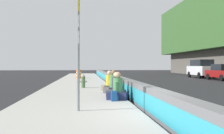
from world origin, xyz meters
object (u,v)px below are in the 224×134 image
object	(u,v)px
seated_person_middle	(116,89)
backpack	(114,96)
route_sign_post	(78,44)
parked_car_midline	(201,68)
fire_hydrant	(83,81)
seated_person_rear	(114,86)
parked_car_fourth	(223,72)
seated_person_foreground	(118,91)
seated_person_far	(109,84)
construction_barrel	(79,74)

from	to	relation	value
seated_person_middle	backpack	world-z (taller)	seated_person_middle
route_sign_post	parked_car_midline	distance (m)	27.76
fire_hydrant	seated_person_rear	xyz separation A→B (m)	(-3.62, -1.56, -0.07)
seated_person_rear	parked_car_midline	world-z (taller)	parked_car_midline
fire_hydrant	parked_car_fourth	distance (m)	17.27
route_sign_post	fire_hydrant	world-z (taller)	route_sign_post
seated_person_foreground	parked_car_midline	world-z (taller)	parked_car_midline
seated_person_far	construction_barrel	distance (m)	14.43
seated_person_rear	seated_person_far	xyz separation A→B (m)	(1.47, 0.08, -0.02)
construction_barrel	parked_car_midline	bearing A→B (deg)	-80.04
fire_hydrant	construction_barrel	world-z (taller)	construction_barrel
seated_person_rear	seated_person_far	world-z (taller)	seated_person_rear
fire_hydrant	parked_car_midline	bearing A→B (deg)	-44.63
seated_person_foreground	construction_barrel	world-z (taller)	seated_person_foreground
seated_person_far	parked_car_fourth	xyz separation A→B (m)	(11.55, -13.00, 0.37)
seated_person_middle	seated_person_far	distance (m)	2.95
seated_person_middle	parked_car_fourth	world-z (taller)	parked_car_fourth
seated_person_foreground	parked_car_fourth	size ratio (longest dim) A/B	0.26
construction_barrel	route_sign_post	bearing A→B (deg)	-178.68
parked_car_fourth	fire_hydrant	bearing A→B (deg)	122.97
backpack	construction_barrel	xyz separation A→B (m)	(18.64, 1.86, 0.28)
route_sign_post	backpack	bearing A→B (deg)	-31.94
seated_person_foreground	parked_car_fourth	world-z (taller)	parked_car_fourth
seated_person_foreground	seated_person_middle	size ratio (longest dim) A/B	1.03
seated_person_far	backpack	bearing A→B (deg)	177.18
parked_car_fourth	parked_car_midline	bearing A→B (deg)	-1.28
fire_hydrant	backpack	xyz separation A→B (m)	(-6.51, -1.27, -0.25)
route_sign_post	fire_hydrant	xyz separation A→B (m)	(8.72, -0.10, -1.65)
seated_person_rear	backpack	bearing A→B (deg)	174.25
route_sign_post	seated_person_middle	world-z (taller)	route_sign_post
fire_hydrant	parked_car_fourth	bearing A→B (deg)	-57.03
seated_person_middle	seated_person_far	bearing A→B (deg)	0.61
route_sign_post	seated_person_foreground	size ratio (longest dim) A/B	3.11
seated_person_middle	construction_barrel	size ratio (longest dim) A/B	1.19
parked_car_fourth	parked_car_midline	size ratio (longest dim) A/B	0.94
seated_person_middle	construction_barrel	xyz separation A→B (m)	(17.23, 2.10, 0.13)
fire_hydrant	construction_barrel	distance (m)	12.14
seated_person_foreground	seated_person_rear	xyz separation A→B (m)	(2.42, -0.08, 0.01)
seated_person_foreground	parked_car_fourth	xyz separation A→B (m)	(15.44, -13.01, 0.36)
seated_person_foreground	backpack	world-z (taller)	seated_person_foreground
seated_person_rear	construction_barrel	xyz separation A→B (m)	(15.75, 2.15, 0.10)
fire_hydrant	seated_person_foreground	distance (m)	6.22
route_sign_post	backpack	distance (m)	3.22
construction_barrel	seated_person_middle	bearing A→B (deg)	-173.04
seated_person_foreground	parked_car_midline	bearing A→B (deg)	-32.20
seated_person_rear	fire_hydrant	bearing A→B (deg)	23.36
seated_person_foreground	seated_person_middle	xyz separation A→B (m)	(0.94, -0.04, -0.01)
seated_person_middle	parked_car_midline	xyz separation A→B (m)	(19.90, -13.09, 0.69)
route_sign_post	parked_car_fourth	size ratio (longest dim) A/B	0.80
seated_person_middle	seated_person_rear	size ratio (longest dim) A/B	0.94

